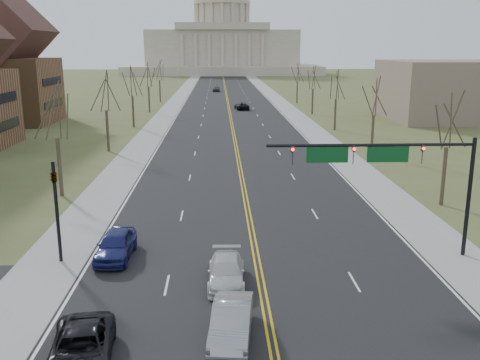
{
  "coord_description": "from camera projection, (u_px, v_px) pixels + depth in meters",
  "views": [
    {
      "loc": [
        -2.19,
        -16.17,
        12.2
      ],
      "look_at": [
        -0.69,
        20.82,
        3.0
      ],
      "focal_mm": 40.0,
      "sensor_mm": 36.0,
      "label": 1
    }
  ],
  "objects": [
    {
      "name": "road",
      "position": [
        228.0,
        101.0,
        125.37
      ],
      "size": [
        20.0,
        380.0,
        0.01
      ],
      "primitive_type": "cube",
      "color": "black",
      "rests_on": "ground"
    },
    {
      "name": "cross_road",
      "position": [
        268.0,
        321.0,
        24.53
      ],
      "size": [
        120.0,
        14.0,
        0.01
      ],
      "primitive_type": "cube",
      "color": "black",
      "rests_on": "ground"
    },
    {
      "name": "sidewalk_left",
      "position": [
        176.0,
        101.0,
        124.9
      ],
      "size": [
        4.0,
        380.0,
        0.03
      ],
      "primitive_type": "cube",
      "color": "gray",
      "rests_on": "ground"
    },
    {
      "name": "sidewalk_right",
      "position": [
        278.0,
        101.0,
        125.84
      ],
      "size": [
        4.0,
        380.0,
        0.03
      ],
      "primitive_type": "cube",
      "color": "gray",
      "rests_on": "ground"
    },
    {
      "name": "center_line",
      "position": [
        228.0,
        101.0,
        125.37
      ],
      "size": [
        0.42,
        380.0,
        0.01
      ],
      "primitive_type": "cube",
      "color": "gold",
      "rests_on": "road"
    },
    {
      "name": "edge_line_left",
      "position": [
        186.0,
        101.0,
        124.98
      ],
      "size": [
        0.15,
        380.0,
        0.01
      ],
      "primitive_type": "cube",
      "color": "silver",
      "rests_on": "road"
    },
    {
      "name": "edge_line_right",
      "position": [
        269.0,
        101.0,
        125.76
      ],
      "size": [
        0.15,
        380.0,
        0.01
      ],
      "primitive_type": "cube",
      "color": "silver",
      "rests_on": "road"
    },
    {
      "name": "capitol",
      "position": [
        222.0,
        43.0,
        257.62
      ],
      "size": [
        90.0,
        60.0,
        50.0
      ],
      "color": "beige",
      "rests_on": "ground"
    },
    {
      "name": "signal_mast",
      "position": [
        386.0,
        163.0,
        30.7
      ],
      "size": [
        12.12,
        0.44,
        7.2
      ],
      "color": "black",
      "rests_on": "ground"
    },
    {
      "name": "signal_left",
      "position": [
        56.0,
        201.0,
        30.45
      ],
      "size": [
        0.32,
        0.36,
        6.0
      ],
      "color": "black",
      "rests_on": "ground"
    },
    {
      "name": "tree_r_0",
      "position": [
        449.0,
        123.0,
        41.01
      ],
      "size": [
        3.74,
        3.74,
        8.5
      ],
      "color": "#3C3223",
      "rests_on": "ground"
    },
    {
      "name": "tree_l_0",
      "position": [
        55.0,
        114.0,
        43.58
      ],
      "size": [
        3.96,
        3.96,
        9.0
      ],
      "color": "#3C3223",
      "rests_on": "ground"
    },
    {
      "name": "tree_r_1",
      "position": [
        374.0,
        99.0,
        60.41
      ],
      "size": [
        3.74,
        3.74,
        8.5
      ],
      "color": "#3C3223",
      "rests_on": "ground"
    },
    {
      "name": "tree_l_1",
      "position": [
        105.0,
        93.0,
        62.97
      ],
      "size": [
        3.96,
        3.96,
        9.0
      ],
      "color": "#3C3223",
      "rests_on": "ground"
    },
    {
      "name": "tree_r_2",
      "position": [
        336.0,
        86.0,
        79.8
      ],
      "size": [
        3.74,
        3.74,
        8.5
      ],
      "color": "#3C3223",
      "rests_on": "ground"
    },
    {
      "name": "tree_l_2",
      "position": [
        132.0,
        83.0,
        82.36
      ],
      "size": [
        3.96,
        3.96,
        9.0
      ],
      "color": "#3C3223",
      "rests_on": "ground"
    },
    {
      "name": "tree_r_3",
      "position": [
        313.0,
        79.0,
        99.19
      ],
      "size": [
        3.74,
        3.74,
        8.5
      ],
      "color": "#3C3223",
      "rests_on": "ground"
    },
    {
      "name": "tree_l_3",
      "position": [
        148.0,
        76.0,
        101.76
      ],
      "size": [
        3.96,
        3.96,
        9.0
      ],
      "color": "#3C3223",
      "rests_on": "ground"
    },
    {
      "name": "tree_r_4",
      "position": [
        298.0,
        74.0,
        118.59
      ],
      "size": [
        3.74,
        3.74,
        8.5
      ],
      "color": "#3C3223",
      "rests_on": "ground"
    },
    {
      "name": "tree_l_4",
      "position": [
        159.0,
        71.0,
        121.15
      ],
      "size": [
        3.96,
        3.96,
        9.0
      ],
      "color": "#3C3223",
      "rests_on": "ground"
    },
    {
      "name": "bldg_right_mass",
      "position": [
        461.0,
        90.0,
        92.77
      ],
      "size": [
        25.0,
        20.0,
        10.0
      ],
      "primitive_type": "cube",
      "color": "#7A6756",
      "rests_on": "ground"
    },
    {
      "name": "car_sb_inner_lead",
      "position": [
        231.0,
        322.0,
        22.86
      ],
      "size": [
        2.14,
        4.86,
        1.55
      ],
      "primitive_type": "imported",
      "rotation": [
        0.0,
        0.0,
        -0.11
      ],
      "color": "gray",
      "rests_on": "road"
    },
    {
      "name": "car_sb_outer_lead",
      "position": [
        81.0,
        349.0,
        20.88
      ],
      "size": [
        3.06,
        5.53,
        1.47
      ],
      "primitive_type": "imported",
      "rotation": [
        0.0,
        0.0,
        0.12
      ],
      "color": "black",
      "rests_on": "road"
    },
    {
      "name": "car_sb_inner_second",
      "position": [
        226.0,
        272.0,
        28.21
      ],
      "size": [
        2.02,
        4.73,
        1.36
      ],
      "primitive_type": "imported",
      "rotation": [
        0.0,
        0.0,
        -0.03
      ],
      "color": "silver",
      "rests_on": "road"
    },
    {
      "name": "car_sb_outer_second",
      "position": [
        116.0,
        245.0,
        31.65
      ],
      "size": [
        2.1,
        4.88,
        1.64
      ],
      "primitive_type": "imported",
      "rotation": [
        0.0,
        0.0,
        -0.03
      ],
      "color": "navy",
      "rests_on": "road"
    },
    {
      "name": "car_far_nb",
      "position": [
        242.0,
        106.0,
        107.95
      ],
      "size": [
        3.04,
        5.42,
        1.43
      ],
      "primitive_type": "imported",
      "rotation": [
        0.0,
        0.0,
        3.28
      ],
      "color": "black",
      "rests_on": "road"
    },
    {
      "name": "car_far_sb",
      "position": [
        216.0,
        89.0,
        152.12
      ],
      "size": [
        2.22,
        4.66,
        1.54
      ],
      "primitive_type": "imported",
      "rotation": [
        0.0,
        0.0,
        -0.09
      ],
      "color": "#484B4F",
      "rests_on": "road"
    }
  ]
}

